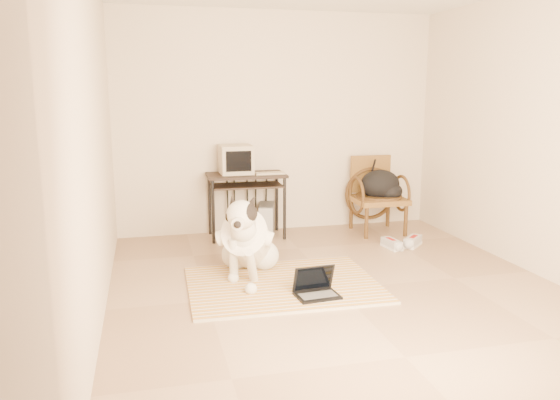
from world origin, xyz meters
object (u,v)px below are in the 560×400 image
object	(u,v)px
computer_desk	(246,183)
dog	(247,241)
pc_tower	(267,220)
rattan_chair	(377,195)
laptop	(316,288)
crt_monitor	(236,159)
backpack	(382,186)

from	to	relation	value
computer_desk	dog	bearing A→B (deg)	-100.31
pc_tower	rattan_chair	bearing A→B (deg)	-5.63
laptop	rattan_chair	distance (m)	2.47
crt_monitor	laptop	bearing A→B (deg)	-81.57
dog	laptop	xyz separation A→B (m)	(0.46, -0.71, -0.26)
rattan_chair	pc_tower	bearing A→B (deg)	174.37
computer_desk	crt_monitor	world-z (taller)	crt_monitor
laptop	computer_desk	xyz separation A→B (m)	(-0.21, 2.10, 0.58)
dog	backpack	xyz separation A→B (m)	(1.91, 1.17, 0.26)
dog	laptop	bearing A→B (deg)	-56.96
crt_monitor	pc_tower	world-z (taller)	crt_monitor
dog	computer_desk	size ratio (longest dim) A/B	1.25
laptop	backpack	distance (m)	2.43
computer_desk	laptop	bearing A→B (deg)	-84.24
crt_monitor	rattan_chair	xyz separation A→B (m)	(1.74, -0.19, -0.47)
computer_desk	crt_monitor	xyz separation A→B (m)	(-0.11, 0.07, 0.28)
pc_tower	rattan_chair	size ratio (longest dim) A/B	0.48
computer_desk	rattan_chair	distance (m)	1.65
rattan_chair	backpack	bearing A→B (deg)	-75.25
laptop	backpack	size ratio (longest dim) A/B	0.78
dog	crt_monitor	bearing A→B (deg)	84.37
backpack	laptop	bearing A→B (deg)	-127.45
backpack	pc_tower	bearing A→B (deg)	170.78
dog	backpack	bearing A→B (deg)	31.57
laptop	dog	bearing A→B (deg)	123.04
crt_monitor	pc_tower	xyz separation A→B (m)	(0.36, -0.05, -0.75)
dog	laptop	size ratio (longest dim) A/B	3.07
computer_desk	crt_monitor	size ratio (longest dim) A/B	2.46
laptop	crt_monitor	size ratio (longest dim) A/B	1.00
laptop	backpack	xyz separation A→B (m)	(1.44, 1.89, 0.52)
laptop	pc_tower	distance (m)	2.12
dog	crt_monitor	world-z (taller)	crt_monitor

